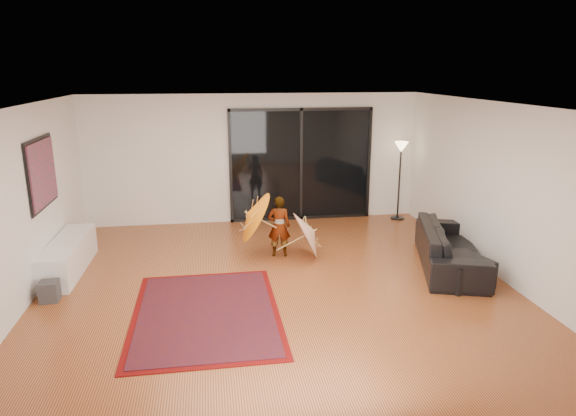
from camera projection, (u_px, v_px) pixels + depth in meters
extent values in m
plane|color=#A95A2E|center=(276.00, 285.00, 7.81)|extent=(7.00, 7.00, 0.00)
plane|color=white|center=(275.00, 105.00, 7.10)|extent=(7.00, 7.00, 0.00)
plane|color=silver|center=(254.00, 159.00, 10.79)|extent=(7.00, 0.00, 7.00)
plane|color=silver|center=(333.00, 305.00, 4.12)|extent=(7.00, 0.00, 7.00)
plane|color=silver|center=(20.00, 209.00, 6.94)|extent=(0.00, 7.00, 7.00)
plane|color=silver|center=(499.00, 191.00, 7.98)|extent=(0.00, 7.00, 7.00)
cube|color=black|center=(301.00, 165.00, 10.95)|extent=(3.00, 0.04, 2.40)
cube|color=black|center=(301.00, 109.00, 10.63)|extent=(3.06, 0.06, 0.06)
cube|color=black|center=(301.00, 218.00, 11.24)|extent=(3.06, 0.06, 0.06)
cube|color=black|center=(301.00, 165.00, 10.94)|extent=(0.06, 0.06, 2.40)
cube|color=black|center=(41.00, 173.00, 7.82)|extent=(0.02, 1.28, 1.08)
cube|color=#1F4F45|center=(43.00, 173.00, 7.82)|extent=(0.03, 1.18, 0.98)
cube|color=white|center=(68.00, 256.00, 8.28)|extent=(0.51, 1.90, 0.52)
cube|color=#424244|center=(49.00, 291.00, 7.25)|extent=(0.26, 0.26, 0.29)
cube|color=#570707|center=(206.00, 313.00, 6.91)|extent=(1.95, 2.72, 0.01)
cube|color=#601609|center=(206.00, 313.00, 6.91)|extent=(1.79, 2.56, 0.02)
imported|color=black|center=(451.00, 247.00, 8.47)|extent=(1.58, 2.52, 0.69)
cube|color=black|center=(461.00, 271.00, 7.81)|extent=(0.88, 0.88, 0.41)
cylinder|color=black|center=(397.00, 218.00, 11.26)|extent=(0.29, 0.29, 0.03)
cylinder|color=black|center=(399.00, 184.00, 11.06)|extent=(0.04, 0.04, 1.56)
cone|color=#FFD899|center=(401.00, 147.00, 10.85)|extent=(0.29, 0.29, 0.23)
imported|color=#999999|center=(279.00, 226.00, 8.91)|extent=(0.43, 0.32, 1.08)
cone|color=orange|center=(247.00, 218.00, 8.73)|extent=(0.61, 0.93, 0.89)
cylinder|color=tan|center=(248.00, 236.00, 8.81)|extent=(0.44, 0.02, 0.27)
cylinder|color=tan|center=(247.00, 212.00, 8.70)|extent=(0.06, 0.02, 0.05)
cone|color=white|center=(315.00, 229.00, 8.86)|extent=(0.56, 0.89, 0.88)
cylinder|color=tan|center=(314.00, 249.00, 8.96)|extent=(0.50, 0.02, 0.26)
cylinder|color=tan|center=(315.00, 223.00, 8.83)|extent=(0.06, 0.02, 0.04)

